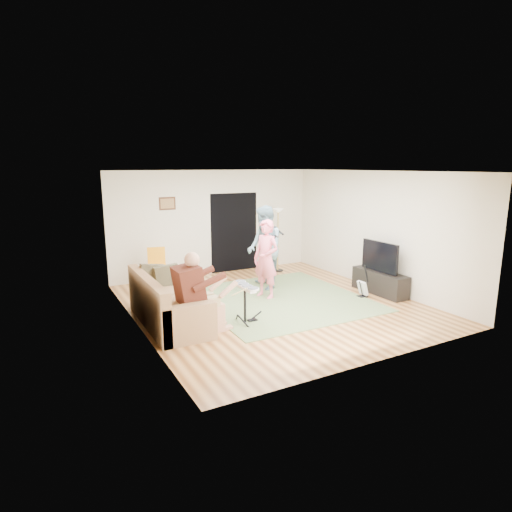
{
  "coord_description": "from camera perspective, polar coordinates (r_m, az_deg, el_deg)",
  "views": [
    {
      "loc": [
        -4.34,
        -7.26,
        2.82
      ],
      "look_at": [
        -0.24,
        0.3,
        0.99
      ],
      "focal_mm": 30.0,
      "sensor_mm": 36.0,
      "label": 1
    }
  ],
  "objects": [
    {
      "name": "television",
      "position": [
        9.8,
        16.18,
        -0.05
      ],
      "size": [
        0.06,
        1.03,
        0.66
      ],
      "primitive_type": "cube",
      "color": "black",
      "rests_on": "tv_cabinet"
    },
    {
      "name": "drum_kit",
      "position": [
        7.78,
        -1.48,
        -6.68
      ],
      "size": [
        0.4,
        0.72,
        0.74
      ],
      "color": "black",
      "rests_on": "floor"
    },
    {
      "name": "area_rug",
      "position": [
        9.23,
        3.23,
        -5.72
      ],
      "size": [
        3.43,
        3.59,
        0.02
      ],
      "primitive_type": "cube",
      "rotation": [
        0.0,
        0.0,
        -0.02
      ],
      "color": "#607849",
      "rests_on": "floor"
    },
    {
      "name": "sofa",
      "position": [
        7.91,
        -12.14,
        -6.79
      ],
      "size": [
        0.93,
        2.25,
        0.91
      ],
      "color": "#9D764E",
      "rests_on": "floor"
    },
    {
      "name": "torchiere_lamp",
      "position": [
        11.44,
        2.95,
        3.67
      ],
      "size": [
        0.3,
        0.3,
        1.69
      ],
      "color": "black",
      "rests_on": "floor"
    },
    {
      "name": "microphone",
      "position": [
        9.17,
        2.45,
        2.27
      ],
      "size": [
        0.06,
        0.06,
        0.24
      ],
      "primitive_type": null,
      "color": "black",
      "rests_on": "singer"
    },
    {
      "name": "ceiling",
      "position": [
        8.45,
        2.45,
        11.21
      ],
      "size": [
        6.0,
        6.0,
        0.0
      ],
      "primitive_type": "plane",
      "rotation": [
        3.14,
        0.0,
        0.0
      ],
      "color": "white",
      "rests_on": "walls"
    },
    {
      "name": "dining_chair",
      "position": [
        10.0,
        -13.03,
        -2.58
      ],
      "size": [
        0.5,
        0.52,
        0.98
      ],
      "rotation": [
        0.0,
        0.0,
        -0.21
      ],
      "color": "tan",
      "rests_on": "floor"
    },
    {
      "name": "floor",
      "position": [
        8.91,
        2.29,
        -6.43
      ],
      "size": [
        6.0,
        6.0,
        0.0
      ],
      "primitive_type": "plane",
      "color": "brown",
      "rests_on": "ground"
    },
    {
      "name": "drummer",
      "position": [
        7.38,
        -7.5,
        -5.98
      ],
      "size": [
        0.92,
        0.51,
        1.41
      ],
      "color": "#4F2016",
      "rests_on": "sofa"
    },
    {
      "name": "picture_frame",
      "position": [
        10.74,
        -11.74,
        6.87
      ],
      "size": [
        0.42,
        0.03,
        0.32
      ],
      "primitive_type": "cube",
      "color": "#3F2314",
      "rests_on": "walls"
    },
    {
      "name": "walls",
      "position": [
        8.58,
        2.37,
        2.16
      ],
      "size": [
        5.5,
        6.0,
        2.7
      ],
      "primitive_type": null,
      "color": "beige",
      "rests_on": "floor"
    },
    {
      "name": "guitarist",
      "position": [
        9.82,
        1.15,
        1.12
      ],
      "size": [
        0.9,
        1.06,
        1.93
      ],
      "primitive_type": "imported",
      "rotation": [
        0.0,
        0.0,
        -1.78
      ],
      "color": "#6F93A3",
      "rests_on": "floor"
    },
    {
      "name": "guitar_held",
      "position": [
        9.85,
        2.17,
        3.21
      ],
      "size": [
        0.33,
        0.6,
        0.26
      ],
      "primitive_type": null,
      "rotation": [
        0.0,
        0.0,
        -0.37
      ],
      "color": "white",
      "rests_on": "guitarist"
    },
    {
      "name": "window_blinds",
      "position": [
        7.73,
        -16.19,
        2.1
      ],
      "size": [
        0.0,
        2.05,
        2.05
      ],
      "primitive_type": "plane",
      "rotation": [
        1.57,
        0.0,
        1.57
      ],
      "color": "brown",
      "rests_on": "walls"
    },
    {
      "name": "doorway",
      "position": [
        11.49,
        -2.94,
        3.15
      ],
      "size": [
        2.1,
        0.0,
        2.1
      ],
      "primitive_type": "plane",
      "rotation": [
        1.57,
        0.0,
        0.0
      ],
      "color": "black",
      "rests_on": "walls"
    },
    {
      "name": "tv_cabinet",
      "position": [
        9.97,
        16.18,
        -3.39
      ],
      "size": [
        0.4,
        1.4,
        0.5
      ],
      "primitive_type": "cube",
      "color": "black",
      "rests_on": "floor"
    },
    {
      "name": "guitar_spare",
      "position": [
        9.59,
        14.06,
        -4.16
      ],
      "size": [
        0.26,
        0.23,
        0.72
      ],
      "color": "black",
      "rests_on": "floor"
    },
    {
      "name": "singer",
      "position": [
        9.15,
        1.35,
        -0.41
      ],
      "size": [
        0.6,
        0.72,
        1.7
      ],
      "primitive_type": "imported",
      "rotation": [
        0.0,
        0.0,
        -1.21
      ],
      "color": "#FB6D87",
      "rests_on": "floor"
    }
  ]
}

